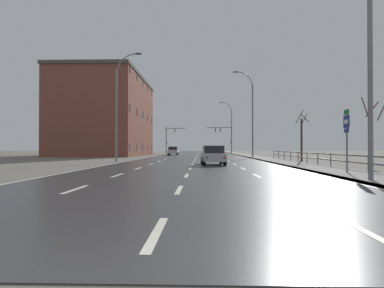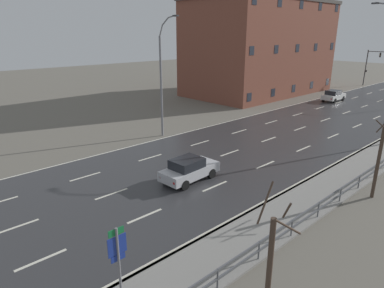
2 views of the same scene
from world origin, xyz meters
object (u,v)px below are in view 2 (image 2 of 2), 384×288
object	(u,v)px
traffic_signal_left	(371,63)
car_near_right	(189,169)
street_lamp_left_bank	(162,80)
brick_building	(260,48)
car_near_left	(334,96)
highway_sign	(119,261)

from	to	relation	value
traffic_signal_left	car_near_right	size ratio (longest dim) A/B	1.51
car_near_right	traffic_signal_left	bearing A→B (deg)	96.07
street_lamp_left_bank	brick_building	size ratio (longest dim) A/B	0.45
car_near_left	car_near_right	bearing A→B (deg)	-79.34
highway_sign	car_near_right	bearing A→B (deg)	126.18
car_near_left	brick_building	xyz separation A→B (m)	(-11.80, -1.93, 6.25)
highway_sign	brick_building	distance (m)	47.73
traffic_signal_left	brick_building	distance (m)	23.07
traffic_signal_left	car_near_right	xyz separation A→B (m)	(8.76, -52.32, -3.33)
car_near_right	highway_sign	bearing A→B (deg)	-57.26
traffic_signal_left	brick_building	world-z (taller)	brick_building
highway_sign	car_near_left	world-z (taller)	highway_sign
street_lamp_left_bank	car_near_right	xyz separation A→B (m)	(9.12, -4.99, -4.43)
car_near_right	brick_building	world-z (taller)	brick_building
traffic_signal_left	car_near_left	size ratio (longest dim) A/B	1.55
street_lamp_left_bank	car_near_left	distance (m)	28.82
brick_building	car_near_left	bearing A→B (deg)	9.30
street_lamp_left_bank	car_near_right	world-z (taller)	street_lamp_left_bank
traffic_signal_left	car_near_right	world-z (taller)	traffic_signal_left
street_lamp_left_bank	traffic_signal_left	xyz separation A→B (m)	(0.36, 47.34, -1.10)
highway_sign	traffic_signal_left	xyz separation A→B (m)	(-15.46, 61.49, 1.93)
street_lamp_left_bank	highway_sign	xyz separation A→B (m)	(15.83, -14.15, -3.03)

